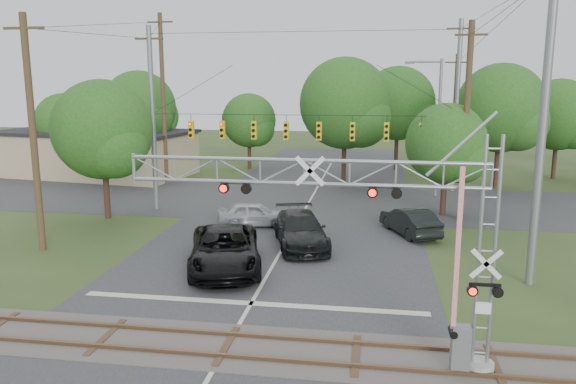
% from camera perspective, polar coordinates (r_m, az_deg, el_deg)
% --- Properties ---
extents(ground, '(160.00, 160.00, 0.00)m').
position_cam_1_polar(ground, '(16.49, -8.16, -18.41)').
color(ground, '#30411E').
rests_on(ground, ground).
extents(road_main, '(14.00, 90.00, 0.02)m').
position_cam_1_polar(road_main, '(25.40, -1.52, -7.45)').
color(road_main, '#2C2C2E').
rests_on(road_main, ground).
extents(road_cross, '(90.00, 12.00, 0.02)m').
position_cam_1_polar(road_cross, '(38.78, 2.22, -0.93)').
color(road_cross, '#2C2C2E').
rests_on(road_cross, ground).
extents(railroad_track, '(90.00, 3.20, 0.17)m').
position_cam_1_polar(railroad_track, '(18.17, -6.26, -15.31)').
color(railroad_track, '#4C4742').
rests_on(railroad_track, ground).
extents(crossing_gantry, '(10.58, 0.86, 6.75)m').
position_cam_1_polar(crossing_gantry, '(15.81, 8.68, -3.27)').
color(crossing_gantry, '#989893').
rests_on(crossing_gantry, ground).
extents(traffic_signal_span, '(19.34, 0.36, 11.50)m').
position_cam_1_polar(traffic_signal_span, '(33.95, 2.94, 6.93)').
color(traffic_signal_span, slate).
rests_on(traffic_signal_span, ground).
extents(pickup_black, '(4.51, 6.99, 1.79)m').
position_cam_1_polar(pickup_black, '(24.84, -6.43, -5.81)').
color(pickup_black, black).
rests_on(pickup_black, ground).
extents(car_dark, '(3.79, 6.15, 1.66)m').
position_cam_1_polar(car_dark, '(28.10, 1.29, -3.87)').
color(car_dark, black).
rests_on(car_dark, ground).
extents(sedan_silver, '(4.34, 2.33, 1.40)m').
position_cam_1_polar(sedan_silver, '(32.08, -3.43, -2.23)').
color(sedan_silver, '#A1A4A9').
rests_on(sedan_silver, ground).
extents(suv_dark, '(3.28, 4.76, 1.49)m').
position_cam_1_polar(suv_dark, '(30.96, 12.27, -2.88)').
color(suv_dark, black).
rests_on(suv_dark, ground).
extents(commercial_building, '(17.85, 10.93, 3.92)m').
position_cam_1_polar(commercial_building, '(52.50, -19.10, 3.79)').
color(commercial_building, tan).
rests_on(commercial_building, ground).
extents(streetlight, '(2.58, 0.27, 9.69)m').
position_cam_1_polar(streetlight, '(41.09, 14.79, 7.01)').
color(streetlight, slate).
rests_on(streetlight, ground).
extents(utility_poles, '(25.20, 26.73, 13.34)m').
position_cam_1_polar(utility_poles, '(36.53, 4.25, 8.08)').
color(utility_poles, '#473021').
rests_on(utility_poles, ground).
extents(treeline, '(55.03, 29.99, 10.03)m').
position_cam_1_polar(treeline, '(47.14, 7.30, 8.16)').
color(treeline, '#342117').
rests_on(treeline, ground).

